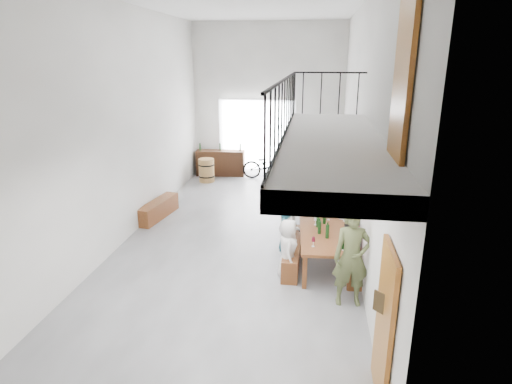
# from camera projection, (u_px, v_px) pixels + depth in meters

# --- Properties ---
(floor) EXTENTS (12.00, 12.00, 0.00)m
(floor) POSITION_uv_depth(u_px,v_px,m) (241.00, 236.00, 10.70)
(floor) COLOR #5E5E61
(floor) RESTS_ON ground
(room_walls) EXTENTS (12.00, 12.00, 12.00)m
(room_walls) POSITION_uv_depth(u_px,v_px,m) (239.00, 91.00, 9.62)
(room_walls) COLOR white
(room_walls) RESTS_ON ground
(gateway_portal) EXTENTS (2.80, 0.08, 2.80)m
(gateway_portal) POSITION_uv_depth(u_px,v_px,m) (257.00, 138.00, 15.94)
(gateway_portal) COLOR white
(gateway_portal) RESTS_ON ground
(right_wall_decor) EXTENTS (0.07, 8.28, 5.07)m
(right_wall_decor) POSITION_uv_depth(u_px,v_px,m) (364.00, 198.00, 8.06)
(right_wall_decor) COLOR #995918
(right_wall_decor) RESTS_ON ground
(balcony) EXTENTS (1.52, 5.62, 4.00)m
(balcony) POSITION_uv_depth(u_px,v_px,m) (330.00, 147.00, 6.59)
(balcony) COLOR white
(balcony) RESTS_ON ground
(tasting_table) EXTENTS (1.16, 2.55, 0.79)m
(tasting_table) POSITION_uv_depth(u_px,v_px,m) (324.00, 233.00, 9.08)
(tasting_table) COLOR brown
(tasting_table) RESTS_ON ground
(bench_inner) EXTENTS (0.34, 2.06, 0.47)m
(bench_inner) POSITION_uv_depth(u_px,v_px,m) (292.00, 252.00, 9.30)
(bench_inner) COLOR brown
(bench_inner) RESTS_ON ground
(bench_wall) EXTENTS (0.48, 2.25, 0.51)m
(bench_wall) POSITION_uv_depth(u_px,v_px,m) (348.00, 254.00, 9.17)
(bench_wall) COLOR brown
(bench_wall) RESTS_ON ground
(tableware) EXTENTS (0.64, 2.02, 0.35)m
(tableware) POSITION_uv_depth(u_px,v_px,m) (322.00, 222.00, 9.09)
(tableware) COLOR black
(tableware) RESTS_ON tasting_table
(side_bench) EXTENTS (0.65, 1.76, 0.48)m
(side_bench) POSITION_uv_depth(u_px,v_px,m) (158.00, 209.00, 11.90)
(side_bench) COLOR brown
(side_bench) RESTS_ON ground
(oak_barrel) EXTENTS (0.57, 0.57, 0.84)m
(oak_barrel) POSITION_uv_depth(u_px,v_px,m) (206.00, 170.00, 15.30)
(oak_barrel) COLOR olive
(oak_barrel) RESTS_ON ground
(serving_counter) EXTENTS (1.83, 0.62, 0.95)m
(serving_counter) POSITION_uv_depth(u_px,v_px,m) (221.00, 163.00, 16.12)
(serving_counter) COLOR #391E0E
(serving_counter) RESTS_ON ground
(counter_bottles) EXTENTS (1.55, 0.24, 0.28)m
(counter_bottles) POSITION_uv_depth(u_px,v_px,m) (220.00, 147.00, 15.94)
(counter_bottles) COLOR black
(counter_bottles) RESTS_ON serving_counter
(guest_left_a) EXTENTS (0.45, 0.65, 1.26)m
(guest_left_a) POSITION_uv_depth(u_px,v_px,m) (288.00, 249.00, 8.52)
(guest_left_a) COLOR silver
(guest_left_a) RESTS_ON ground
(guest_left_b) EXTENTS (0.39, 0.52, 1.30)m
(guest_left_b) POSITION_uv_depth(u_px,v_px,m) (286.00, 237.00, 9.06)
(guest_left_b) COLOR #266B80
(guest_left_b) RESTS_ON ground
(guest_left_c) EXTENTS (0.52, 0.66, 1.33)m
(guest_left_c) POSITION_uv_depth(u_px,v_px,m) (290.00, 226.00, 9.62)
(guest_left_c) COLOR silver
(guest_left_c) RESTS_ON ground
(guest_left_d) EXTENTS (0.52, 0.82, 1.21)m
(guest_left_d) POSITION_uv_depth(u_px,v_px,m) (291.00, 220.00, 10.09)
(guest_left_d) COLOR #266B80
(guest_left_d) RESTS_ON ground
(guest_right_a) EXTENTS (0.31, 0.69, 1.16)m
(guest_right_a) POSITION_uv_depth(u_px,v_px,m) (353.00, 252.00, 8.52)
(guest_right_a) COLOR #B1211E
(guest_right_a) RESTS_ON ground
(guest_right_b) EXTENTS (0.70, 1.07, 1.10)m
(guest_right_b) POSITION_uv_depth(u_px,v_px,m) (350.00, 241.00, 9.06)
(guest_right_b) COLOR black
(guest_right_b) RESTS_ON ground
(guest_right_c) EXTENTS (0.63, 0.75, 1.31)m
(guest_right_c) POSITION_uv_depth(u_px,v_px,m) (348.00, 224.00, 9.73)
(guest_right_c) COLOR silver
(guest_right_c) RESTS_ON ground
(host_standing) EXTENTS (0.71, 0.50, 1.82)m
(host_standing) POSITION_uv_depth(u_px,v_px,m) (352.00, 258.00, 7.53)
(host_standing) COLOR #4E5630
(host_standing) RESTS_ON ground
(potted_plant) EXTENTS (0.36, 0.32, 0.39)m
(potted_plant) POSITION_uv_depth(u_px,v_px,m) (339.00, 223.00, 11.01)
(potted_plant) COLOR #154C1A
(potted_plant) RESTS_ON ground
(bicycle_near) EXTENTS (1.96, 0.73, 1.02)m
(bicycle_near) POSITION_uv_depth(u_px,v_px,m) (269.00, 165.00, 15.62)
(bicycle_near) COLOR black
(bicycle_near) RESTS_ON ground
(bicycle_far) EXTENTS (1.83, 1.03, 1.06)m
(bicycle_far) POSITION_uv_depth(u_px,v_px,m) (296.00, 169.00, 15.03)
(bicycle_far) COLOR black
(bicycle_far) RESTS_ON ground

